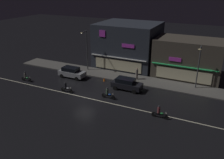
% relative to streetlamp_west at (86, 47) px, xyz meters
% --- Properties ---
extents(ground_plane, '(140.00, 140.00, 0.00)m').
position_rel_streetlamp_west_xyz_m(ground_plane, '(5.10, -9.06, -4.14)').
color(ground_plane, black).
extents(lane_divider_stripe, '(33.95, 0.16, 0.01)m').
position_rel_streetlamp_west_xyz_m(lane_divider_stripe, '(5.10, -9.06, -4.14)').
color(lane_divider_stripe, beige).
rests_on(lane_divider_stripe, ground).
extents(sidewalk_far, '(35.74, 3.65, 0.14)m').
position_rel_streetlamp_west_xyz_m(sidewalk_far, '(5.10, -0.26, -4.07)').
color(sidewalk_far, '#5B5954').
rests_on(sidewalk_far, ground).
extents(storefront_left_block, '(10.12, 6.44, 6.10)m').
position_rel_streetlamp_west_xyz_m(storefront_left_block, '(15.82, 4.70, -1.10)').
color(storefront_left_block, '#4C443A').
rests_on(storefront_left_block, ground).
extents(storefront_center_block, '(10.44, 9.20, 7.63)m').
position_rel_streetlamp_west_xyz_m(storefront_center_block, '(5.10, 6.08, -0.33)').
color(storefront_center_block, '#2D333D').
rests_on(storefront_center_block, ground).
extents(streetlamp_west, '(0.44, 1.64, 6.74)m').
position_rel_streetlamp_west_xyz_m(streetlamp_west, '(0.00, 0.00, 0.00)').
color(streetlamp_west, '#47494C').
rests_on(streetlamp_west, sidewalk_far).
extents(streetlamp_mid, '(0.44, 1.64, 6.11)m').
position_rel_streetlamp_west_xyz_m(streetlamp_mid, '(17.91, 0.14, -0.33)').
color(streetlamp_mid, '#47494C').
rests_on(streetlamp_mid, sidewalk_far).
extents(pedestrian_on_sidewalk, '(0.40, 0.40, 1.82)m').
position_rel_streetlamp_west_xyz_m(pedestrian_on_sidewalk, '(9.18, -0.26, -3.17)').
color(pedestrian_on_sidewalk, gray).
rests_on(pedestrian_on_sidewalk, sidewalk_far).
extents(parked_car_near_kerb, '(4.30, 1.98, 1.67)m').
position_rel_streetlamp_west_xyz_m(parked_car_near_kerb, '(-0.55, -3.73, -3.27)').
color(parked_car_near_kerb, '#9EA0A5').
rests_on(parked_car_near_kerb, ground).
extents(parked_car_trailing, '(4.30, 1.98, 1.67)m').
position_rel_streetlamp_west_xyz_m(parked_car_trailing, '(9.14, -4.27, -3.27)').
color(parked_car_trailing, black).
rests_on(parked_car_trailing, ground).
extents(motorcycle_lead, '(1.90, 0.60, 1.52)m').
position_rel_streetlamp_west_xyz_m(motorcycle_lead, '(-5.91, -8.22, -3.51)').
color(motorcycle_lead, black).
rests_on(motorcycle_lead, ground).
extents(motorcycle_following, '(1.90, 0.60, 1.52)m').
position_rel_streetlamp_west_xyz_m(motorcycle_following, '(15.38, -9.76, -3.51)').
color(motorcycle_following, black).
rests_on(motorcycle_following, ground).
extents(motorcycle_opposite_lane, '(1.90, 0.60, 1.52)m').
position_rel_streetlamp_west_xyz_m(motorcycle_opposite_lane, '(2.00, -8.72, -3.51)').
color(motorcycle_opposite_lane, black).
rests_on(motorcycle_opposite_lane, ground).
extents(motorcycle_trailing_far, '(1.90, 0.60, 1.52)m').
position_rel_streetlamp_west_xyz_m(motorcycle_trailing_far, '(8.05, -7.97, -3.51)').
color(motorcycle_trailing_far, black).
rests_on(motorcycle_trailing_far, ground).
extents(traffic_cone, '(0.36, 0.36, 0.55)m').
position_rel_streetlamp_west_xyz_m(traffic_cone, '(4.87, -2.91, -3.87)').
color(traffic_cone, orange).
rests_on(traffic_cone, ground).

